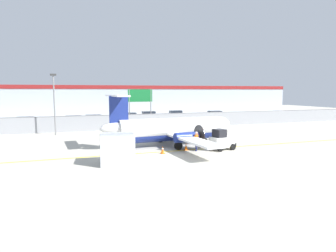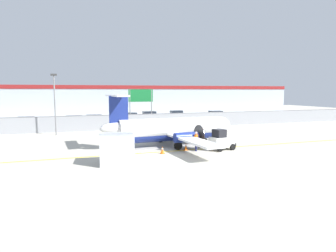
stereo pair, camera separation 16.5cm
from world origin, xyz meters
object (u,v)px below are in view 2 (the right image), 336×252
(baggage_tug, at_px, (222,140))
(traffic_cone_near_left, at_px, (162,150))
(parked_car_3, at_px, (129,117))
(parked_car_4, at_px, (150,116))
(parked_car_1, at_px, (74,121))
(commuter_airplane, at_px, (174,129))
(parked_car_6, at_px, (216,115))
(cargo_container, at_px, (117,149))
(parked_car_2, at_px, (95,120))
(traffic_cone_near_right, at_px, (186,147))
(parked_car_5, at_px, (176,115))
(parked_car_0, at_px, (27,122))
(highway_sign, at_px, (141,99))
(ground_crew_worker, at_px, (196,140))
(apron_light_pole, at_px, (55,99))

(baggage_tug, bearing_deg, traffic_cone_near_left, 165.00)
(baggage_tug, distance_m, parked_car_3, 25.63)
(parked_car_4, bearing_deg, parked_car_1, -155.36)
(commuter_airplane, xyz_separation_m, parked_car_1, (-8.75, 18.72, -0.71))
(baggage_tug, bearing_deg, parked_car_3, 84.11)
(parked_car_6, bearing_deg, cargo_container, -127.99)
(commuter_airplane, height_order, parked_car_2, commuter_airplane)
(parked_car_3, bearing_deg, baggage_tug, 96.21)
(commuter_airplane, height_order, cargo_container, commuter_airplane)
(commuter_airplane, height_order, traffic_cone_near_right, commuter_airplane)
(baggage_tug, bearing_deg, parked_car_5, 64.74)
(parked_car_0, bearing_deg, traffic_cone_near_left, -66.35)
(cargo_container, relative_size, highway_sign, 0.48)
(traffic_cone_near_left, distance_m, parked_car_0, 25.57)
(traffic_cone_near_left, xyz_separation_m, parked_car_6, (18.10, 24.63, 0.58))
(parked_car_5, distance_m, parked_car_6, 7.35)
(baggage_tug, height_order, traffic_cone_near_left, baggage_tug)
(parked_car_2, bearing_deg, parked_car_6, 4.77)
(traffic_cone_near_right, height_order, parked_car_6, parked_car_6)
(baggage_tug, xyz_separation_m, parked_car_3, (-3.25, 25.43, 0.04))
(parked_car_4, xyz_separation_m, highway_sign, (-3.75, -8.70, 3.24))
(commuter_airplane, height_order, traffic_cone_near_left, commuter_airplane)
(baggage_tug, xyz_separation_m, parked_car_5, (6.03, 28.12, 0.04))
(baggage_tug, distance_m, highway_sign, 19.45)
(parked_car_5, bearing_deg, highway_sign, 52.11)
(baggage_tug, distance_m, ground_crew_worker, 2.37)
(cargo_container, xyz_separation_m, parked_car_2, (0.72, 25.08, -0.21))
(baggage_tug, relative_size, traffic_cone_near_left, 3.94)
(apron_light_pole, xyz_separation_m, highway_sign, (11.54, 4.51, -0.16))
(commuter_airplane, xyz_separation_m, highway_sign, (0.55, 15.50, 2.54))
(apron_light_pole, height_order, highway_sign, apron_light_pole)
(traffic_cone_near_left, bearing_deg, traffic_cone_near_right, 16.18)
(parked_car_4, bearing_deg, baggage_tug, -90.15)
(parked_car_6, bearing_deg, parked_car_2, -173.40)
(commuter_airplane, xyz_separation_m, parked_car_6, (15.91, 21.34, -0.71))
(parked_car_0, xyz_separation_m, highway_sign, (15.51, -3.36, 3.24))
(highway_sign, bearing_deg, parked_car_2, 147.59)
(commuter_airplane, bearing_deg, parked_car_3, 85.89)
(traffic_cone_near_left, distance_m, traffic_cone_near_right, 2.53)
(traffic_cone_near_right, xyz_separation_m, parked_car_1, (-8.98, 21.31, 0.58))
(parked_car_5, bearing_deg, cargo_container, 68.50)
(traffic_cone_near_right, relative_size, parked_car_4, 0.15)
(parked_car_2, bearing_deg, parked_car_5, 18.87)
(baggage_tug, bearing_deg, parked_car_2, 98.28)
(traffic_cone_near_left, xyz_separation_m, parked_car_5, (11.55, 27.95, 0.58))
(parked_car_0, bearing_deg, ground_crew_worker, -60.38)
(parked_car_0, bearing_deg, parked_car_5, 7.10)
(ground_crew_worker, bearing_deg, parked_car_0, -31.47)
(traffic_cone_near_right, bearing_deg, ground_crew_worker, -36.86)
(ground_crew_worker, bearing_deg, parked_car_5, -84.16)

